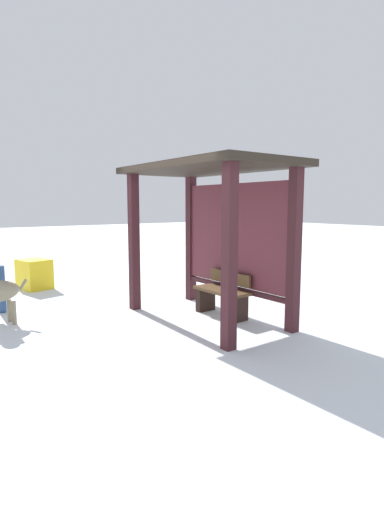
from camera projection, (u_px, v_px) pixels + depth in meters
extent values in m
plane|color=white|center=(206.00, 319.00, 6.64)|extent=(60.00, 60.00, 0.00)
cube|color=#3F1D22|center=(134.00, 243.00, 7.14)|extent=(0.15, 0.15, 2.40)
cube|color=#3F1D22|center=(229.00, 258.00, 5.11)|extent=(0.15, 0.15, 2.40)
cube|color=#3F1D22|center=(191.00, 239.00, 7.87)|extent=(0.15, 0.15, 2.40)
cube|color=#3F1D22|center=(294.00, 251.00, 5.84)|extent=(0.15, 0.15, 2.40)
cube|color=#2C241C|center=(206.00, 167.00, 6.33)|extent=(2.97, 1.68, 0.11)
cube|color=#5F2730|center=(235.00, 235.00, 6.84)|extent=(2.39, 0.08, 1.72)
cube|color=#3F1D22|center=(233.00, 288.00, 6.94)|extent=(2.39, 0.06, 0.08)
cube|color=brown|center=(221.00, 291.00, 6.78)|extent=(1.04, 0.41, 0.05)
cube|color=brown|center=(229.00, 278.00, 6.86)|extent=(0.99, 0.04, 0.20)
cube|color=black|center=(238.00, 309.00, 6.47)|extent=(0.12, 0.35, 0.41)
cube|color=black|center=(206.00, 299.00, 7.14)|extent=(0.12, 0.35, 0.41)
cylinder|color=navy|center=(1.00, 289.00, 7.00)|extent=(0.17, 0.17, 0.82)
cylinder|color=gray|center=(23.00, 285.00, 6.49)|extent=(0.07, 0.15, 0.19)
cylinder|color=gray|center=(10.00, 310.00, 6.47)|extent=(0.07, 0.07, 0.37)
cylinder|color=gray|center=(14.00, 313.00, 6.33)|extent=(0.07, 0.07, 0.37)
cube|color=yellow|center=(34.00, 274.00, 9.00)|extent=(0.81, 0.70, 0.66)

